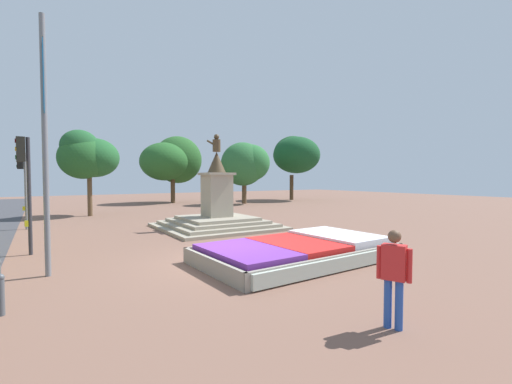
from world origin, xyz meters
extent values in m
plane|color=brown|center=(0.00, 0.00, 0.00)|extent=(94.43, 94.43, 0.00)
cube|color=#38281C|center=(2.04, -0.87, 0.21)|extent=(5.95, 3.45, 0.41)
cube|color=gray|center=(2.11, -2.53, 0.23)|extent=(6.02, 0.35, 0.45)
cube|color=gray|center=(1.97, 0.78, 0.23)|extent=(6.02, 0.35, 0.45)
cube|color=gray|center=(-0.92, -1.00, 0.23)|extent=(0.24, 3.41, 0.45)
cube|color=gray|center=(5.00, -0.75, 0.23)|extent=(0.24, 3.41, 0.45)
cube|color=#72339E|center=(0.17, -0.95, 0.49)|extent=(2.00, 3.08, 0.16)
cube|color=red|center=(2.04, -0.87, 0.50)|extent=(2.00, 3.08, 0.17)
cube|color=white|center=(3.91, -0.80, 0.54)|extent=(2.00, 3.08, 0.24)
cube|color=#B2BCAD|center=(2.11, -2.58, 0.23)|extent=(5.72, 0.44, 0.37)
cube|color=gray|center=(2.95, 6.60, 0.07)|extent=(5.51, 5.51, 0.15)
cube|color=gray|center=(2.95, 6.60, 0.22)|extent=(4.79, 4.79, 0.15)
cube|color=gray|center=(2.95, 6.60, 0.36)|extent=(4.06, 4.06, 0.15)
cube|color=gray|center=(2.95, 6.60, 0.51)|extent=(3.34, 3.34, 0.15)
cube|color=#9E937F|center=(2.95, 6.60, 1.64)|extent=(1.24, 1.24, 2.11)
cube|color=#9E937F|center=(2.95, 6.60, 2.76)|extent=(1.46, 1.46, 0.12)
cone|color=#473823|center=(2.95, 6.60, 3.34)|extent=(0.93, 0.93, 1.06)
cylinder|color=#473823|center=(2.95, 6.60, 4.18)|extent=(0.40, 0.40, 0.61)
sphere|color=#473823|center=(2.95, 6.60, 4.62)|extent=(0.27, 0.27, 0.27)
cylinder|color=#473823|center=(2.77, 6.78, 4.30)|extent=(0.45, 0.47, 0.37)
cylinder|color=#2D2D33|center=(-4.95, 4.42, 1.94)|extent=(0.12, 0.12, 3.88)
cube|color=black|center=(-5.15, 4.40, 3.48)|extent=(0.26, 0.30, 0.80)
cylinder|color=#4B0808|center=(-5.28, 4.39, 3.75)|extent=(0.04, 0.14, 0.14)
cylinder|color=yellow|center=(-5.28, 4.39, 3.48)|extent=(0.04, 0.14, 0.14)
cylinder|color=#0D4211|center=(-5.28, 4.39, 3.22)|extent=(0.04, 0.14, 0.14)
cube|color=gold|center=(-5.05, 4.41, 1.05)|extent=(0.11, 0.17, 0.20)
cylinder|color=slate|center=(-5.22, 11.22, 1.89)|extent=(0.12, 0.12, 3.79)
cube|color=black|center=(-5.42, 11.24, 3.39)|extent=(0.26, 0.30, 0.80)
cylinder|color=#4B0808|center=(-5.56, 11.25, 3.65)|extent=(0.04, 0.14, 0.14)
cylinder|color=yellow|center=(-5.56, 11.25, 3.39)|extent=(0.04, 0.14, 0.14)
cylinder|color=#0D4211|center=(-5.56, 11.25, 3.12)|extent=(0.04, 0.14, 0.14)
cube|color=gold|center=(-5.32, 11.23, 1.05)|extent=(0.11, 0.17, 0.20)
cylinder|color=slate|center=(-4.52, 1.22, 3.35)|extent=(0.14, 0.14, 6.70)
cube|color=#1972B2|center=(-4.52, 0.93, 5.07)|extent=(0.03, 0.44, 1.78)
cylinder|color=slate|center=(-4.52, 0.93, 5.96)|extent=(0.04, 0.58, 0.03)
cylinder|color=#264CA5|center=(0.30, -5.46, 0.42)|extent=(0.13, 0.13, 0.84)
cylinder|color=#264CA5|center=(0.37, -5.62, 0.42)|extent=(0.13, 0.13, 0.84)
cube|color=red|center=(0.34, -5.54, 1.14)|extent=(0.36, 0.44, 0.59)
cylinder|color=red|center=(0.24, -5.32, 1.11)|extent=(0.09, 0.09, 0.56)
cylinder|color=red|center=(0.43, -5.76, 1.11)|extent=(0.09, 0.09, 0.56)
sphere|color=brown|center=(0.34, -5.54, 1.57)|extent=(0.22, 0.22, 0.22)
cylinder|color=#4C5156|center=(-5.31, -1.29, 0.34)|extent=(0.12, 0.12, 0.68)
sphere|color=#4C5156|center=(-5.31, -1.29, 0.71)|extent=(0.14, 0.14, 0.14)
cylinder|color=brown|center=(-1.81, 16.11, 1.52)|extent=(0.30, 0.30, 3.03)
ellipsoid|color=#225B2C|center=(-1.45, 16.43, 3.92)|extent=(3.19, 3.41, 2.64)
ellipsoid|color=#21582C|center=(-2.38, 15.98, 4.65)|extent=(2.34, 2.07, 2.08)
ellipsoid|color=#245A28|center=(-2.20, 16.02, 3.88)|extent=(3.06, 2.80, 2.79)
cylinder|color=brown|center=(12.52, 20.13, 1.22)|extent=(0.46, 0.46, 2.43)
ellipsoid|color=#2B6835|center=(12.12, 19.65, 3.89)|extent=(4.40, 3.90, 4.20)
ellipsoid|color=#2A6D36|center=(12.22, 20.04, 4.26)|extent=(3.29, 3.03, 3.16)
ellipsoid|color=#2B6D36|center=(12.83, 19.35, 4.03)|extent=(3.81, 3.48, 3.56)
cylinder|color=#4C3823|center=(20.20, 22.28, 1.45)|extent=(0.45, 0.45, 2.89)
ellipsoid|color=#184C26|center=(20.20, 21.41, 5.16)|extent=(5.25, 5.47, 4.16)
ellipsoid|color=#184922|center=(20.55, 22.53, 5.33)|extent=(4.39, 4.77, 4.22)
cylinder|color=#4C3823|center=(6.82, 24.75, 1.32)|extent=(0.44, 0.44, 2.64)
ellipsoid|color=#265925|center=(7.67, 25.60, 4.45)|extent=(5.01, 4.68, 4.90)
ellipsoid|color=#275E27|center=(6.12, 25.09, 4.20)|extent=(4.92, 5.17, 3.84)
camera|label=1|loc=(-4.67, -9.09, 2.55)|focal=24.00mm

